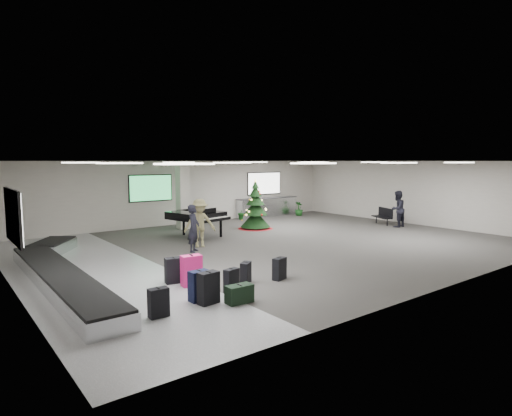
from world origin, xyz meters
TOP-DOWN VIEW (x-y plane):
  - ground at (0.00, 0.00)m, footprint 18.00×18.00m
  - room_envelope at (-0.38, 0.67)m, footprint 18.02×14.02m
  - baggage_carousel at (-7.84, -0.08)m, footprint 2.28×9.71m
  - service_counter at (5.00, 6.65)m, footprint 4.05×0.65m
  - suitcase_0 at (-5.67, -4.40)m, footprint 0.50×0.32m
  - suitcase_1 at (-4.78, -4.02)m, footprint 0.42×0.28m
  - pink_suitcase at (-5.29, -2.94)m, footprint 0.55×0.36m
  - suitcase_3 at (-4.02, -3.57)m, footprint 0.42×0.38m
  - navy_suitcase at (-5.73, -4.10)m, footprint 0.48×0.30m
  - suitcase_5 at (-6.91, -4.48)m, footprint 0.41×0.23m
  - green_duffel at (-5.08, -4.77)m, footprint 0.63×0.33m
  - suitcase_7 at (-3.10, -3.86)m, footprint 0.46×0.33m
  - suitcase_8 at (-5.53, -2.43)m, footprint 0.50×0.34m
  - christmas_tree at (1.70, 3.49)m, footprint 1.67×1.67m
  - grand_piano at (-1.64, 3.15)m, footprint 2.15×2.55m
  - bench at (7.68, 0.65)m, footprint 0.97×1.39m
  - traveler_a at (-3.18, 0.70)m, footprint 0.72×0.71m
  - traveler_b at (-2.57, 1.33)m, footprint 1.33×1.07m
  - traveler_bench at (7.44, -0.34)m, footprint 0.91×0.73m
  - potted_plant_left at (3.03, 6.50)m, footprint 0.55×0.56m
  - potted_plant_right at (6.66, 5.76)m, footprint 0.54×0.54m

SIDE VIEW (x-z plane):
  - ground at x=0.00m, z-range 0.00..0.00m
  - green_duffel at x=-5.08m, z-range -0.01..0.42m
  - baggage_carousel at x=-7.84m, z-range 0.00..0.43m
  - suitcase_3 at x=-4.02m, z-range -0.01..0.57m
  - suitcase_1 at x=-4.78m, z-range -0.01..0.60m
  - suitcase_7 at x=-3.10m, z-range -0.01..0.61m
  - suitcase_5 at x=-6.91m, z-range -0.01..0.62m
  - suitcase_8 at x=-5.53m, z-range -0.01..0.69m
  - navy_suitcase at x=-5.73m, z-range -0.01..0.72m
  - suitcase_0 at x=-5.67m, z-range -0.01..0.75m
  - potted_plant_left at x=3.03m, z-range 0.00..0.80m
  - pink_suitcase at x=-5.29m, z-range -0.01..0.81m
  - potted_plant_right at x=6.66m, z-range 0.00..0.83m
  - bench at x=7.68m, z-range 0.05..0.89m
  - service_counter at x=5.00m, z-range 0.01..1.09m
  - christmas_tree at x=1.70m, z-range -0.38..2.00m
  - traveler_a at x=-3.18m, z-range 0.00..1.68m
  - traveler_bench at x=7.44m, z-range 0.00..1.77m
  - traveler_b at x=-2.57m, z-range 0.00..1.80m
  - grand_piano at x=-1.64m, z-range 0.27..1.55m
  - room_envelope at x=-0.38m, z-range 0.73..3.94m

